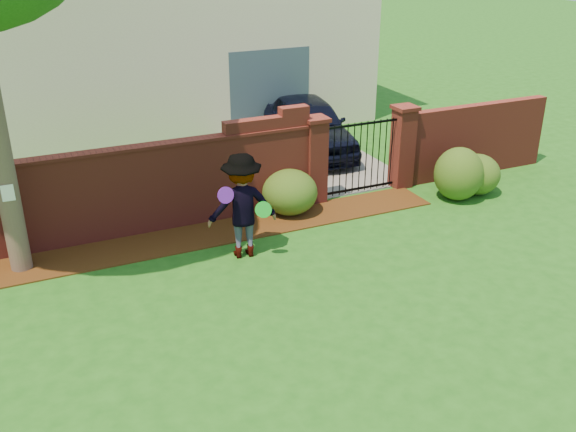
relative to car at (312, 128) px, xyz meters
name	(u,v)px	position (x,y,z in m)	size (l,w,h in m)	color
ground	(291,320)	(-3.77, -6.90, -0.72)	(80.00, 80.00, 0.01)	#1E5A16
mulch_bed	(172,241)	(-4.72, -3.56, -0.70)	(11.10, 1.08, 0.03)	#391E0A
brick_wall	(103,194)	(-5.78, -2.90, 0.21)	(8.70, 0.31, 2.16)	maroon
brick_wall_return	(473,140)	(2.83, -2.90, 0.14)	(4.00, 0.25, 1.70)	maroon
pillar_left	(315,160)	(-1.37, -2.90, 0.24)	(0.50, 0.50, 1.88)	maroon
pillar_right	(403,146)	(0.83, -2.90, 0.24)	(0.50, 0.50, 1.88)	maroon
iron_gate	(360,157)	(-0.27, -2.90, 0.14)	(1.78, 0.03, 1.60)	black
driveway	(285,143)	(-0.27, 1.10, -0.71)	(3.20, 8.00, 0.01)	slate
house	(151,13)	(-2.77, 5.09, 2.45)	(12.40, 6.40, 6.30)	beige
car	(312,128)	(0.00, 0.00, 0.00)	(1.69, 4.19, 1.43)	black
paper_notice	(8,193)	(-7.37, -3.69, 0.79)	(0.20, 0.01, 0.28)	white
shrub_left	(290,192)	(-2.12, -3.25, -0.24)	(1.15, 1.15, 0.94)	#264C16
shrub_middle	(459,174)	(1.53, -4.06, -0.13)	(1.06, 1.06, 1.17)	#264C16
shrub_right	(477,174)	(2.11, -3.97, -0.26)	(1.01, 1.01, 0.90)	#264C16
man	(242,207)	(-3.67, -4.63, 0.25)	(1.24, 0.72, 1.92)	gray
frisbee_purple	(226,195)	(-4.03, -4.83, 0.61)	(0.29, 0.29, 0.03)	#681CB1
frisbee_green	(263,210)	(-3.39, -4.94, 0.27)	(0.29, 0.29, 0.03)	green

